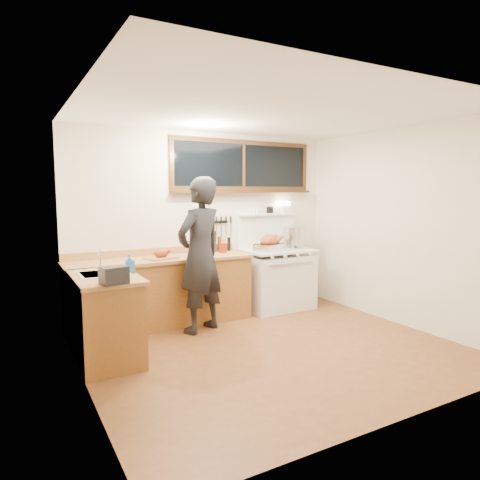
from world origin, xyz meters
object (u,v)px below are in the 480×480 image
vintage_stove (277,278)px  man (200,255)px  cutting_board (162,255)px  roast_turkey (270,244)px

vintage_stove → man: bearing=-163.5°
man → cutting_board: bearing=131.5°
man → cutting_board: size_ratio=4.50×
cutting_board → roast_turkey: (1.65, -0.02, 0.05)m
vintage_stove → roast_turkey: vintage_stove is taller
man → roast_turkey: 1.35m
roast_turkey → vintage_stove: bearing=13.9°
man → cutting_board: 0.55m
vintage_stove → cutting_board: bearing=-179.4°
vintage_stove → roast_turkey: (-0.16, -0.04, 0.53)m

